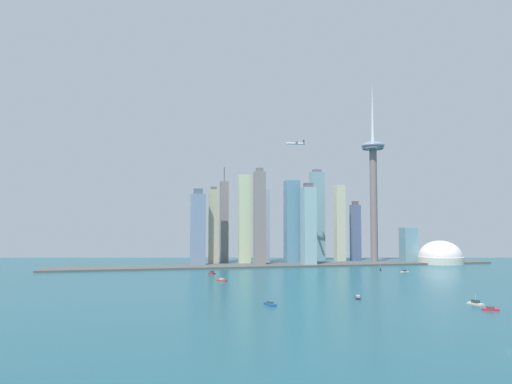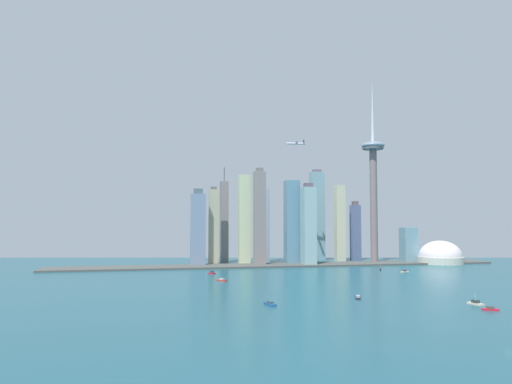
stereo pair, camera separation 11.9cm
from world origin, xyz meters
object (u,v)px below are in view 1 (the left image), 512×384
(skyscraper_3, at_px, (292,222))
(boat_6, at_px, (212,273))
(skyscraper_8, at_px, (260,218))
(skyscraper_2, at_px, (355,232))
(skyscraper_4, at_px, (214,227))
(boat_4, at_px, (380,269))
(boat_0, at_px, (405,271))
(skyscraper_0, at_px, (224,222))
(skyscraper_11, at_px, (317,215))
(boat_3, at_px, (222,280))
(stadium_dome, at_px, (440,257))
(boat_2, at_px, (358,297))
(skyscraper_7, at_px, (198,229))
(skyscraper_9, at_px, (265,225))
(skyscraper_6, at_px, (340,223))
(boat_7, at_px, (270,304))
(skyscraper_1, at_px, (244,219))
(boat_5, at_px, (491,309))
(observation_tower, at_px, (373,173))
(skyscraper_10, at_px, (308,226))
(skyscraper_5, at_px, (409,245))
(boat_1, at_px, (476,303))
(airplane, at_px, (296,143))

(skyscraper_3, distance_m, boat_6, 211.55)
(skyscraper_8, bearing_deg, skyscraper_2, 18.66)
(skyscraper_3, relative_size, skyscraper_4, 1.09)
(skyscraper_2, height_order, boat_4, skyscraper_2)
(boat_0, bearing_deg, skyscraper_0, -62.55)
(skyscraper_11, relative_size, boat_3, 11.32)
(stadium_dome, xyz_separation_m, boat_4, (-157.84, -88.17, -9.22))
(skyscraper_2, relative_size, boat_2, 8.28)
(skyscraper_7, relative_size, boat_6, 12.05)
(skyscraper_2, distance_m, boat_3, 396.34)
(skyscraper_2, relative_size, skyscraper_9, 0.73)
(skyscraper_6, xyz_separation_m, boat_7, (-235.80, -429.90, -69.97))
(skyscraper_8, xyz_separation_m, boat_0, (189.46, -142.44, -79.65))
(skyscraper_1, distance_m, skyscraper_11, 169.79)
(skyscraper_8, height_order, boat_6, skyscraper_8)
(skyscraper_4, relative_size, boat_5, 9.68)
(observation_tower, xyz_separation_m, skyscraper_3, (-154.68, 0.49, -90.03))
(skyscraper_9, bearing_deg, skyscraper_11, 13.50)
(skyscraper_10, relative_size, boat_7, 8.05)
(skyscraper_4, relative_size, boat_7, 7.75)
(skyscraper_1, relative_size, boat_5, 11.22)
(skyscraper_0, distance_m, boat_5, 542.41)
(observation_tower, height_order, skyscraper_10, observation_tower)
(skyscraper_3, bearing_deg, stadium_dome, -8.87)
(skyscraper_8, height_order, boat_7, skyscraper_8)
(boat_3, bearing_deg, boat_0, -114.38)
(skyscraper_8, xyz_separation_m, boat_7, (-71.04, -377.33, -79.50))
(skyscraper_5, bearing_deg, skyscraper_2, 138.15)
(skyscraper_9, height_order, skyscraper_10, skyscraper_9)
(boat_4, bearing_deg, skyscraper_2, 13.28)
(stadium_dome, distance_m, skyscraper_8, 331.03)
(boat_0, distance_m, boat_5, 308.75)
(skyscraper_2, distance_m, boat_1, 490.46)
(skyscraper_0, distance_m, skyscraper_3, 126.18)
(boat_4, bearing_deg, skyscraper_9, 63.21)
(boat_0, distance_m, boat_4, 37.98)
(airplane, bearing_deg, skyscraper_6, -148.97)
(boat_3, relative_size, boat_4, 1.32)
(skyscraper_8, relative_size, skyscraper_10, 1.19)
(observation_tower, xyz_separation_m, airplane, (-150.28, -11.10, 47.69))
(skyscraper_2, relative_size, boat_6, 10.52)
(stadium_dome, xyz_separation_m, airplane, (-256.96, 29.21, 199.84))
(skyscraper_9, distance_m, airplane, 161.97)
(skyscraper_0, xyz_separation_m, skyscraper_3, (111.73, -58.63, -0.66))
(skyscraper_1, xyz_separation_m, skyscraper_5, (298.31, -22.36, -46.28))
(skyscraper_5, height_order, boat_7, skyscraper_5)
(skyscraper_9, bearing_deg, skyscraper_4, -160.16)
(boat_6, bearing_deg, skyscraper_10, -101.37)
(skyscraper_7, xyz_separation_m, skyscraper_10, (184.47, -29.30, 5.55))
(boat_7, bearing_deg, boat_4, 127.29)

